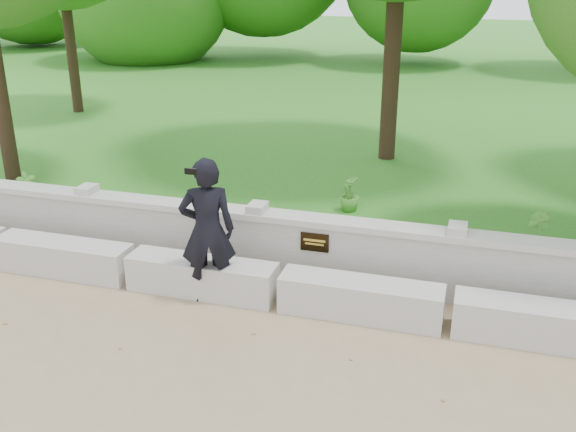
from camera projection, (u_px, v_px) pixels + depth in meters
name	position (u px, v px, depth m)	size (l,w,h in m)	color
ground	(219.00, 397.00, 6.11)	(80.00, 80.00, 0.00)	#967D5C
lawn	(403.00, 104.00, 18.56)	(40.00, 22.00, 0.25)	#2A711F
concrete_bench	(278.00, 287.00, 7.72)	(11.90, 0.45, 0.45)	beige
parapet_wall	(295.00, 247.00, 8.26)	(12.50, 0.35, 0.90)	#BBB9B1
man_main	(207.00, 231.00, 7.61)	(0.78, 0.73, 1.81)	black
shrub_a	(28.00, 190.00, 10.07)	(0.32, 0.21, 0.60)	#468A2F
shrub_b	(537.00, 235.00, 8.42)	(0.32, 0.26, 0.58)	#468A2F
shrub_d	(350.00, 194.00, 9.98)	(0.32, 0.28, 0.56)	#468A2F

